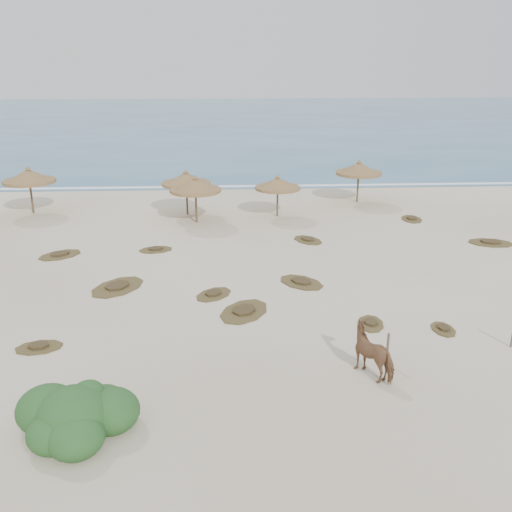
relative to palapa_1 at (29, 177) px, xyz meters
name	(u,v)px	position (x,y,z in m)	size (l,w,h in m)	color
ground	(229,336)	(13.01, -18.52, -2.47)	(160.00, 160.00, 0.00)	beige
ocean	(225,121)	(13.01, 56.48, -2.47)	(200.00, 100.00, 0.01)	#2A547F
foam_line	(226,187)	(13.01, 7.48, -2.47)	(70.00, 0.60, 0.01)	white
palapa_1	(29,177)	(0.00, 0.00, 0.00)	(3.62, 3.62, 3.18)	brown
palapa_2	(186,180)	(10.38, -0.86, -0.12)	(3.54, 3.54, 3.03)	brown
palapa_3	(195,186)	(11.08, -2.83, -0.11)	(3.55, 3.55, 3.04)	brown
palapa_4	(278,184)	(16.33, -1.65, -0.31)	(3.19, 3.19, 2.78)	brown
palapa_5	(359,169)	(22.43, 1.87, -0.07)	(4.06, 4.06, 3.09)	brown
horse	(375,352)	(17.80, -21.48, -1.66)	(0.88, 1.92, 1.62)	brown
fence_post_near	(388,349)	(18.40, -20.90, -1.88)	(0.09, 0.09, 1.18)	brown
bush	(75,416)	(8.67, -24.11, -1.95)	(3.51, 3.09, 1.57)	#2D5A26
scrub_1	(117,287)	(7.95, -13.50, -2.42)	(3.10, 3.38, 0.16)	brown
scrub_2	(214,294)	(12.35, -14.59, -2.42)	(2.15, 2.22, 0.16)	brown
scrub_3	(301,282)	(16.41, -13.39, -2.42)	(2.68, 2.75, 0.16)	brown
scrub_4	(371,323)	(18.60, -17.84, -2.42)	(1.27, 1.71, 0.16)	brown
scrub_5	(491,243)	(27.87, -8.04, -2.42)	(2.77, 2.13, 0.16)	brown
scrub_6	(60,255)	(4.12, -8.87, -2.42)	(2.70, 2.56, 0.16)	brown
scrub_7	(308,240)	(17.62, -7.00, -2.42)	(2.13, 2.35, 0.16)	brown
scrub_9	(244,311)	(13.64, -16.44, -2.42)	(2.83, 3.16, 0.16)	brown
scrub_10	(412,219)	(24.94, -2.95, -2.42)	(1.41, 2.03, 0.16)	brown
scrub_11	(39,347)	(6.10, -19.11, -2.42)	(1.87, 1.41, 0.16)	brown
scrub_12	(443,329)	(21.29, -18.47, -2.42)	(0.89, 1.35, 0.16)	brown
scrub_13	(156,249)	(9.10, -8.26, -2.42)	(2.03, 1.56, 0.16)	brown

